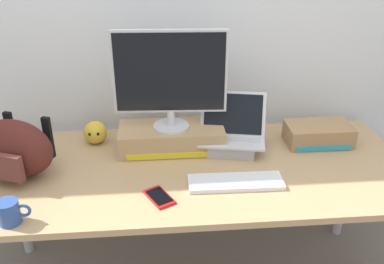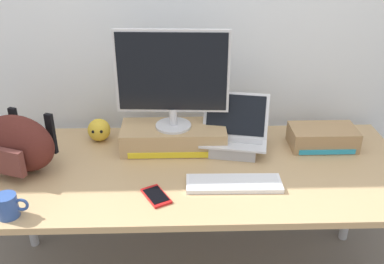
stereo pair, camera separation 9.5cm
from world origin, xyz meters
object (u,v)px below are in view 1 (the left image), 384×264
(desktop_monitor, at_px, (170,77))
(toner_box_cyan, at_px, (318,134))
(open_laptop, at_px, (232,138))
(coffee_mug, at_px, (10,212))
(cell_phone, at_px, (159,197))
(toner_box_yellow, at_px, (172,138))
(messenger_backpack, at_px, (15,149))
(external_keyboard, at_px, (236,182))
(plush_toy, at_px, (95,132))

(desktop_monitor, height_order, toner_box_cyan, desktop_monitor)
(open_laptop, bearing_deg, coffee_mug, -140.26)
(coffee_mug, bearing_deg, cell_phone, 10.94)
(toner_box_yellow, distance_m, toner_box_cyan, 0.74)
(desktop_monitor, bearing_deg, cell_phone, -96.38)
(messenger_backpack, xyz_separation_m, toner_box_cyan, (1.42, 0.17, -0.08))
(external_keyboard, relative_size, messenger_backpack, 1.02)
(toner_box_yellow, xyz_separation_m, messenger_backpack, (-0.68, -0.18, 0.07))
(desktop_monitor, distance_m, toner_box_cyan, 0.80)
(toner_box_cyan, bearing_deg, messenger_backpack, -173.03)
(desktop_monitor, bearing_deg, open_laptop, -2.43)
(messenger_backpack, bearing_deg, desktop_monitor, 35.86)
(toner_box_yellow, xyz_separation_m, coffee_mug, (-0.63, -0.52, -0.01))
(external_keyboard, height_order, coffee_mug, coffee_mug)
(external_keyboard, xyz_separation_m, cell_phone, (-0.33, -0.07, -0.01))
(messenger_backpack, distance_m, coffee_mug, 0.36)
(desktop_monitor, bearing_deg, external_keyboard, -49.75)
(messenger_backpack, relative_size, coffee_mug, 3.22)
(messenger_backpack, bearing_deg, external_keyboard, 11.39)
(toner_box_yellow, relative_size, coffee_mug, 4.08)
(plush_toy, bearing_deg, messenger_backpack, -138.25)
(coffee_mug, xyz_separation_m, cell_phone, (0.56, 0.11, -0.04))
(external_keyboard, relative_size, coffee_mug, 3.28)
(external_keyboard, xyz_separation_m, toner_box_cyan, (0.48, 0.33, 0.04))
(toner_box_yellow, relative_size, messenger_backpack, 1.27)
(coffee_mug, bearing_deg, open_laptop, 28.29)
(toner_box_yellow, height_order, plush_toy, same)
(messenger_backpack, xyz_separation_m, cell_phone, (0.61, -0.23, -0.12))
(messenger_backpack, distance_m, plush_toy, 0.42)
(toner_box_yellow, bearing_deg, cell_phone, -99.47)
(coffee_mug, relative_size, toner_box_cyan, 0.39)
(open_laptop, bearing_deg, plush_toy, -178.74)
(toner_box_yellow, relative_size, cell_phone, 3.08)
(toner_box_yellow, xyz_separation_m, toner_box_cyan, (0.73, -0.01, -0.01))
(cell_phone, bearing_deg, toner_box_cyan, -0.95)
(plush_toy, bearing_deg, toner_box_yellow, -13.54)
(open_laptop, relative_size, toner_box_cyan, 1.10)
(desktop_monitor, xyz_separation_m, external_keyboard, (0.26, -0.34, -0.36))
(cell_phone, bearing_deg, toner_box_yellow, 52.68)
(messenger_backpack, relative_size, cell_phone, 2.44)
(desktop_monitor, xyz_separation_m, open_laptop, (0.29, -0.03, -0.31))
(desktop_monitor, distance_m, coffee_mug, 0.88)
(coffee_mug, height_order, cell_phone, coffee_mug)
(cell_phone, distance_m, plush_toy, 0.60)
(external_keyboard, height_order, cell_phone, external_keyboard)
(external_keyboard, xyz_separation_m, plush_toy, (-0.64, 0.43, 0.05))
(cell_phone, bearing_deg, plush_toy, 93.44)
(messenger_backpack, bearing_deg, toner_box_cyan, 28.03)
(toner_box_yellow, bearing_deg, messenger_backpack, -165.11)
(messenger_backpack, relative_size, plush_toy, 3.50)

